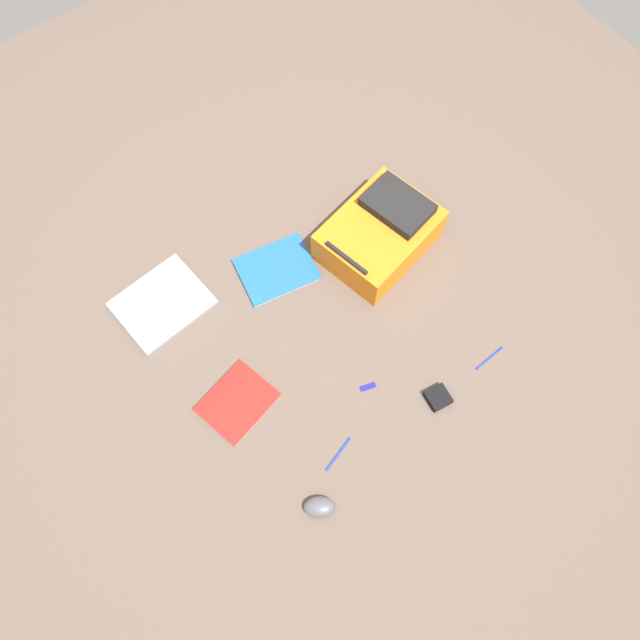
% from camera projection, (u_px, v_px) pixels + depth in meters
% --- Properties ---
extents(ground_plane, '(3.94, 3.94, 0.00)m').
position_uv_depth(ground_plane, '(316.00, 319.00, 2.14)').
color(ground_plane, brown).
extents(backpack, '(0.39, 0.47, 0.19)m').
position_uv_depth(backpack, '(380.00, 233.00, 2.18)').
color(backpack, orange).
rests_on(backpack, ground_plane).
extents(laptop, '(0.29, 0.34, 0.03)m').
position_uv_depth(laptop, '(162.00, 303.00, 2.15)').
color(laptop, '#929296').
rests_on(laptop, ground_plane).
extents(book_blue, '(0.25, 0.28, 0.02)m').
position_uv_depth(book_blue, '(237.00, 402.00, 2.01)').
color(book_blue, silver).
rests_on(book_blue, ground_plane).
extents(book_red, '(0.27, 0.31, 0.02)m').
position_uv_depth(book_red, '(277.00, 269.00, 2.21)').
color(book_red, silver).
rests_on(book_red, ground_plane).
extents(computer_mouse, '(0.11, 0.12, 0.04)m').
position_uv_depth(computer_mouse, '(319.00, 507.00, 1.86)').
color(computer_mouse, '#4C4C51').
rests_on(computer_mouse, ground_plane).
extents(pen_black, '(0.05, 0.13, 0.01)m').
position_uv_depth(pen_black, '(338.00, 454.00, 1.94)').
color(pen_black, '#1933B2').
rests_on(pen_black, ground_plane).
extents(pen_blue, '(0.01, 0.13, 0.01)m').
position_uv_depth(pen_blue, '(489.00, 358.00, 2.08)').
color(pen_blue, '#1933B2').
rests_on(pen_blue, ground_plane).
extents(earbud_pouch, '(0.09, 0.09, 0.03)m').
position_uv_depth(earbud_pouch, '(438.00, 398.00, 2.01)').
color(earbud_pouch, black).
rests_on(earbud_pouch, ground_plane).
extents(usb_stick, '(0.03, 0.06, 0.01)m').
position_uv_depth(usb_stick, '(368.00, 387.00, 2.03)').
color(usb_stick, '#191999').
rests_on(usb_stick, ground_plane).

